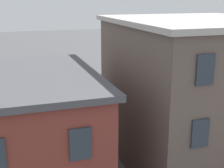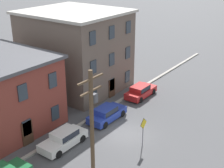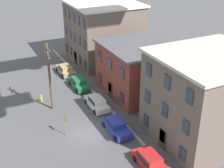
# 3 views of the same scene
# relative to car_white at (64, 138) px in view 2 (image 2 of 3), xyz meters

# --- Properties ---
(ground_plane) EXTENTS (200.00, 200.00, 0.00)m
(ground_plane) POSITION_rel_car_white_xyz_m (4.69, -3.27, -0.75)
(ground_plane) COLOR #4C4C4F
(kerb_strip) EXTENTS (56.00, 0.36, 0.16)m
(kerb_strip) POSITION_rel_car_white_xyz_m (4.69, 1.23, -0.67)
(kerb_strip) COLOR #9E998E
(kerb_strip) RESTS_ON ground_plane
(apartment_far) EXTENTS (10.11, 11.12, 9.38)m
(apartment_far) POSITION_rel_car_white_xyz_m (10.54, 8.03, 3.95)
(apartment_far) COLOR #66564C
(apartment_far) RESTS_ON ground_plane
(car_white) EXTENTS (4.40, 1.92, 1.43)m
(car_white) POSITION_rel_car_white_xyz_m (0.00, 0.00, 0.00)
(car_white) COLOR silver
(car_white) RESTS_ON ground_plane
(car_blue) EXTENTS (4.40, 1.92, 1.43)m
(car_blue) POSITION_rel_car_white_xyz_m (5.79, -0.18, 0.00)
(car_blue) COLOR #233899
(car_blue) RESTS_ON ground_plane
(car_red) EXTENTS (4.40, 1.92, 1.43)m
(car_red) POSITION_rel_car_white_xyz_m (12.52, 0.01, 0.00)
(car_red) COLOR #B21E1E
(car_red) RESTS_ON ground_plane
(caution_sign) EXTENTS (1.01, 0.08, 2.69)m
(caution_sign) POSITION_rel_car_white_xyz_m (3.94, -5.44, 1.06)
(caution_sign) COLOR slate
(caution_sign) RESTS_ON ground_plane
(utility_pole) EXTENTS (2.40, 0.44, 8.64)m
(utility_pole) POSITION_rel_car_white_xyz_m (-2.24, -5.12, 4.12)
(utility_pole) COLOR brown
(utility_pole) RESTS_ON ground_plane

